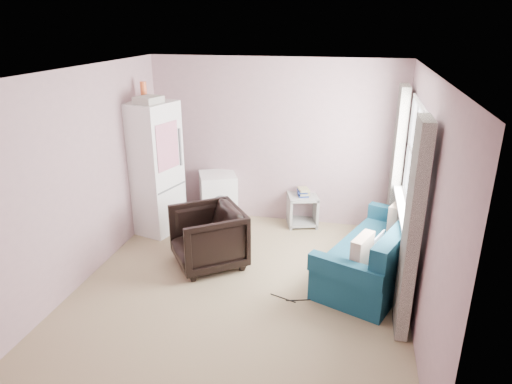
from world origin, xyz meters
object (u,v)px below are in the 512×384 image
side_table (302,208)px  sofa (379,256)px  washing_machine (218,196)px  armchair (208,235)px  fridge (152,167)px

side_table → sofa: sofa is taller
washing_machine → armchair: bearing=-102.3°
armchair → sofa: (2.13, 0.12, -0.12)m
armchair → sofa: bearing=57.5°
armchair → fridge: size_ratio=0.39×
fridge → sofa: 3.39m
fridge → sofa: fridge is taller
armchair → side_table: armchair is taller
armchair → sofa: 2.14m
fridge → side_table: size_ratio=3.66×
fridge → washing_machine: size_ratio=2.86×
armchair → fridge: bearing=-164.0°
armchair → side_table: bearing=109.6°
fridge → washing_machine: 1.13m
side_table → armchair: bearing=-124.6°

